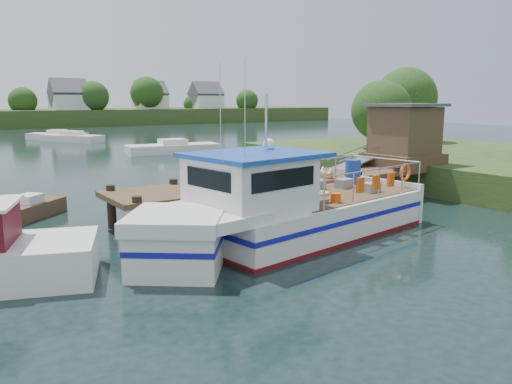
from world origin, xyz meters
TOP-DOWN VIEW (x-y plane):
  - ground_plane at (0.00, 0.00)m, footprint 160.00×160.00m
  - near_shore at (16.88, -0.73)m, footprint 16.00×30.00m
  - dock at (6.51, 0.01)m, footprint 16.60×3.00m
  - lobster_boat at (-1.46, -3.78)m, footprint 12.10×4.81m
  - moored_rowboat at (-7.69, 4.70)m, footprint 3.18×2.99m
  - moored_far at (2.96, 46.27)m, footprint 6.75×6.04m
  - moored_b at (7.41, 24.50)m, footprint 4.82×3.33m
  - moored_c at (7.51, 23.91)m, footprint 8.30×3.87m
  - moored_d at (3.43, 41.57)m, footprint 6.00×7.31m

SIDE VIEW (x-z plane):
  - ground_plane at x=0.00m, z-range 0.00..0.00m
  - moored_rowboat at x=-7.69m, z-range -0.12..0.83m
  - moored_b at x=7.41m, z-range -0.13..0.88m
  - moored_far at x=2.96m, z-range -0.15..1.01m
  - moored_d at x=3.43m, z-range -0.16..1.06m
  - moored_c at x=7.51m, z-range -0.16..1.10m
  - lobster_boat at x=-1.46m, z-range -1.83..3.92m
  - near_shore at x=16.88m, z-range -1.83..5.93m
  - dock at x=6.51m, z-range -0.15..4.63m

